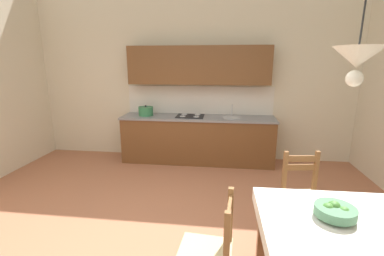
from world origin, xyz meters
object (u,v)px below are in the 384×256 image
Objects in this scene: dining_chair_kitchen_side at (303,197)px; kitchen_cabinetry at (198,118)px; dining_table at (344,237)px; dining_chair_tv_side at (210,253)px; fruit_bowl at (335,211)px; pendant_lamp at (357,58)px.

kitchen_cabinetry is at bearing 123.48° from dining_chair_kitchen_side.
dining_chair_tv_side is at bearing -175.83° from dining_table.
dining_table is at bearing 4.17° from dining_chair_tv_side.
fruit_bowl is at bearing 7.16° from dining_chair_tv_side.
dining_table is at bearing -29.93° from pendant_lamp.
kitchen_cabinetry is 3.53m from pendant_lamp.
pendant_lamp is (-0.07, 0.04, 1.31)m from dining_table.
pendant_lamp is at bearing 6.92° from dining_chair_tv_side.
dining_chair_tv_side reaches higher than dining_table.
dining_chair_tv_side is at bearing -173.08° from pendant_lamp.
dining_chair_kitchen_side is 1.16× the size of pendant_lamp.
dining_chair_tv_side is (0.43, -3.19, -0.41)m from kitchen_cabinetry.
pendant_lamp reaches higher than dining_table.
dining_table is 0.98m from dining_chair_kitchen_side.
dining_table is (1.44, -3.11, -0.23)m from kitchen_cabinetry.
dining_chair_kitchen_side is (0.99, 1.04, 0.00)m from dining_chair_tv_side.
dining_chair_tv_side is 1.01m from fruit_bowl.
kitchen_cabinetry is at bearing 114.02° from fruit_bowl.
pendant_lamp reaches higher than fruit_bowl.
fruit_bowl is 1.12m from pendant_lamp.
dining_chair_tv_side is at bearing -172.84° from fruit_bowl.
pendant_lamp is (0.94, 0.11, 1.49)m from dining_chair_tv_side.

